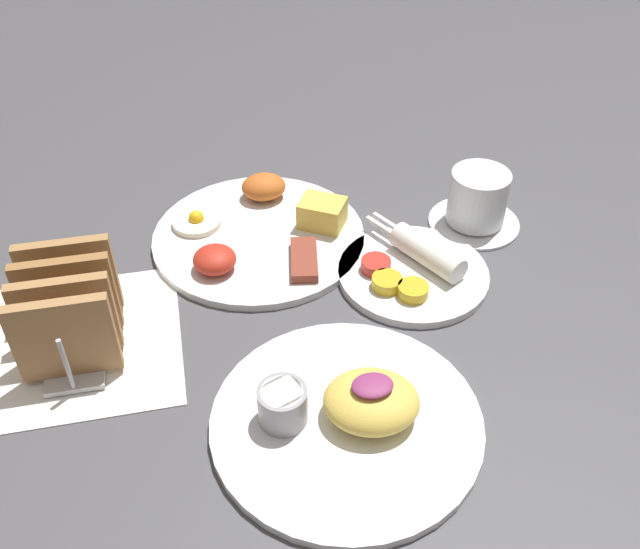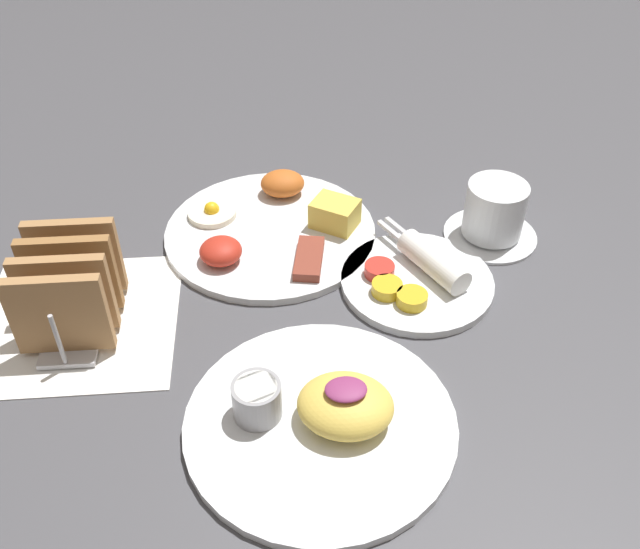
{
  "view_description": "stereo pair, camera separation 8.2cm",
  "coord_description": "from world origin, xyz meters",
  "px_view_note": "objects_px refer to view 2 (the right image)",
  "views": [
    {
      "loc": [
        -0.08,
        -0.58,
        0.56
      ],
      "look_at": [
        0.06,
        0.04,
        0.03
      ],
      "focal_mm": 40.0,
      "sensor_mm": 36.0,
      "label": 1
    },
    {
      "loc": [
        0.01,
        -0.59,
        0.56
      ],
      "look_at": [
        0.06,
        0.04,
        0.03
      ],
      "focal_mm": 40.0,
      "sensor_mm": 36.0,
      "label": 2
    }
  ],
  "objects_px": {
    "plate_foreground": "(321,416)",
    "toast_rack": "(69,288)",
    "plate_condiments": "(418,278)",
    "coffee_cup": "(494,214)",
    "plate_breakfast": "(272,227)"
  },
  "relations": [
    {
      "from": "coffee_cup",
      "to": "toast_rack",
      "type": "bearing_deg",
      "value": -166.61
    },
    {
      "from": "plate_foreground",
      "to": "coffee_cup",
      "type": "relative_size",
      "value": 2.21
    },
    {
      "from": "plate_foreground",
      "to": "plate_condiments",
      "type": "bearing_deg",
      "value": 56.69
    },
    {
      "from": "toast_rack",
      "to": "coffee_cup",
      "type": "distance_m",
      "value": 0.52
    },
    {
      "from": "plate_breakfast",
      "to": "plate_condiments",
      "type": "xyz_separation_m",
      "value": [
        0.17,
        -0.11,
        -0.0
      ]
    },
    {
      "from": "plate_foreground",
      "to": "coffee_cup",
      "type": "distance_m",
      "value": 0.38
    },
    {
      "from": "plate_condiments",
      "to": "toast_rack",
      "type": "relative_size",
      "value": 1.31
    },
    {
      "from": "plate_foreground",
      "to": "toast_rack",
      "type": "xyz_separation_m",
      "value": [
        -0.26,
        0.17,
        0.04
      ]
    },
    {
      "from": "plate_breakfast",
      "to": "toast_rack",
      "type": "xyz_separation_m",
      "value": [
        -0.22,
        -0.15,
        0.04
      ]
    },
    {
      "from": "plate_condiments",
      "to": "toast_rack",
      "type": "bearing_deg",
      "value": -175.12
    },
    {
      "from": "toast_rack",
      "to": "plate_condiments",
      "type": "bearing_deg",
      "value": 4.88
    },
    {
      "from": "plate_breakfast",
      "to": "plate_foreground",
      "type": "xyz_separation_m",
      "value": [
        0.04,
        -0.31,
        0.0
      ]
    },
    {
      "from": "plate_foreground",
      "to": "plate_breakfast",
      "type": "bearing_deg",
      "value": 96.99
    },
    {
      "from": "coffee_cup",
      "to": "plate_breakfast",
      "type": "bearing_deg",
      "value": 174.4
    },
    {
      "from": "plate_condiments",
      "to": "coffee_cup",
      "type": "distance_m",
      "value": 0.14
    }
  ]
}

